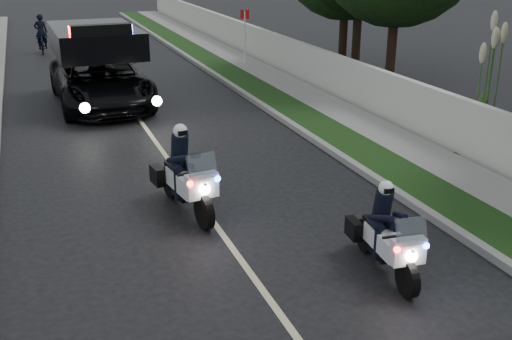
{
  "coord_description": "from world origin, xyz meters",
  "views": [
    {
      "loc": [
        -3.02,
        -8.34,
        5.14
      ],
      "look_at": [
        0.87,
        1.96,
        1.0
      ],
      "focal_mm": 42.43,
      "sensor_mm": 36.0,
      "label": 1
    }
  ],
  "objects": [
    {
      "name": "police_moto_right",
      "position": [
        2.11,
        -0.79,
        0.0
      ],
      "size": [
        0.83,
        1.91,
        1.58
      ],
      "primitive_type": null,
      "rotation": [
        0.0,
        0.0,
        -0.1
      ],
      "color": "silver",
      "rests_on": "ground"
    },
    {
      "name": "lane_marking",
      "position": [
        0.0,
        10.0,
        0.0
      ],
      "size": [
        0.12,
        50.0,
        0.01
      ],
      "primitive_type": "cube",
      "color": "#BFB78C",
      "rests_on": "ground"
    },
    {
      "name": "sidewalk_right",
      "position": [
        6.1,
        10.0,
        0.08
      ],
      "size": [
        1.4,
        60.0,
        0.16
      ],
      "primitive_type": "cube",
      "color": "gray",
      "rests_on": "ground"
    },
    {
      "name": "police_moto_left",
      "position": [
        -0.36,
        2.72,
        0.0
      ],
      "size": [
        1.04,
        2.23,
        1.82
      ],
      "primitive_type": null,
      "rotation": [
        0.0,
        0.0,
        0.14
      ],
      "color": "silver",
      "rests_on": "ground"
    },
    {
      "name": "cyclist",
      "position": [
        -2.25,
        23.74,
        0.0
      ],
      "size": [
        0.64,
        0.46,
        1.7
      ],
      "primitive_type": "imported",
      "rotation": [
        0.0,
        0.0,
        3.23
      ],
      "color": "black",
      "rests_on": "ground"
    },
    {
      "name": "property_wall",
      "position": [
        7.1,
        10.0,
        0.75
      ],
      "size": [
        0.22,
        60.0,
        1.5
      ],
      "primitive_type": "cube",
      "color": "beige",
      "rests_on": "ground"
    },
    {
      "name": "tree_right_d",
      "position": [
        9.92,
        15.19,
        0.0
      ],
      "size": [
        6.21,
        6.21,
        9.39
      ],
      "primitive_type": null,
      "rotation": [
        0.0,
        0.0,
        -0.11
      ],
      "color": "#1B3B13",
      "rests_on": "ground"
    },
    {
      "name": "tree_right_c",
      "position": [
        10.16,
        14.44,
        0.0
      ],
      "size": [
        8.13,
        8.13,
        10.2
      ],
      "primitive_type": null,
      "rotation": [
        0.0,
        0.0,
        0.44
      ],
      "color": "black",
      "rests_on": "ground"
    },
    {
      "name": "grass_verge",
      "position": [
        4.8,
        10.0,
        0.08
      ],
      "size": [
        1.2,
        60.0,
        0.16
      ],
      "primitive_type": "cube",
      "color": "#193814",
      "rests_on": "ground"
    },
    {
      "name": "pampas_far",
      "position": [
        7.6,
        3.57,
        0.0
      ],
      "size": [
        1.63,
        1.63,
        3.72
      ],
      "primitive_type": null,
      "rotation": [
        0.0,
        0.0,
        0.29
      ],
      "color": "beige",
      "rests_on": "ground"
    },
    {
      "name": "curb_right",
      "position": [
        4.1,
        10.0,
        0.07
      ],
      "size": [
        0.2,
        60.0,
        0.15
      ],
      "primitive_type": "cube",
      "color": "gray",
      "rests_on": "ground"
    },
    {
      "name": "bicycle",
      "position": [
        -2.25,
        23.74,
        0.0
      ],
      "size": [
        0.62,
        1.63,
        0.84
      ],
      "primitive_type": "imported",
      "rotation": [
        0.0,
        0.0,
        -0.04
      ],
      "color": "black",
      "rests_on": "ground"
    },
    {
      "name": "police_suv",
      "position": [
        -0.83,
        12.19,
        0.0
      ],
      "size": [
        3.04,
        6.26,
        3.01
      ],
      "primitive_type": "imported",
      "rotation": [
        0.0,
        0.0,
        0.03
      ],
      "color": "black",
      "rests_on": "ground"
    },
    {
      "name": "sign_post",
      "position": [
        6.0,
        16.89,
        0.0
      ],
      "size": [
        0.53,
        0.53,
        2.53
      ],
      "primitive_type": null,
      "rotation": [
        0.0,
        0.0,
        -0.43
      ],
      "color": "#A20B0F",
      "rests_on": "ground"
    },
    {
      "name": "tree_right_b",
      "position": [
        9.89,
        11.32,
        0.0
      ],
      "size": [
        7.38,
        7.38,
        10.18
      ],
      "primitive_type": null,
      "rotation": [
        0.0,
        0.0,
        0.24
      ],
      "color": "#183612",
      "rests_on": "ground"
    },
    {
      "name": "ground",
      "position": [
        0.0,
        0.0,
        0.0
      ],
      "size": [
        120.0,
        120.0,
        0.0
      ],
      "primitive_type": "plane",
      "color": "black",
      "rests_on": "ground"
    }
  ]
}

